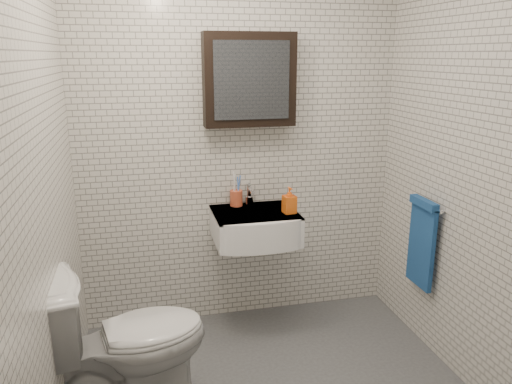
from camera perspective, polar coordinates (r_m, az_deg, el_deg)
room_shell at (r=2.43m, az=2.91°, el=6.12°), size 2.22×2.02×2.51m
washbasin at (r=3.31m, az=0.03°, el=-4.02°), size 0.55×0.50×0.20m
faucet at (r=3.44m, az=-0.73°, el=-0.42°), size 0.06×0.20×0.15m
mirror_cabinet at (r=3.31m, az=-0.76°, el=12.69°), size 0.60×0.15×0.60m
towel_rail at (r=3.36m, az=18.44°, el=-5.14°), size 0.09×0.30×0.58m
toothbrush_cup at (r=3.44m, az=-2.27°, el=-0.60°), size 0.10×0.10×0.24m
soap_bottle at (r=3.28m, az=3.84°, el=-0.94°), size 0.09×0.09×0.17m
toilet at (r=2.78m, az=-14.60°, el=-16.22°), size 0.91×0.63×0.85m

